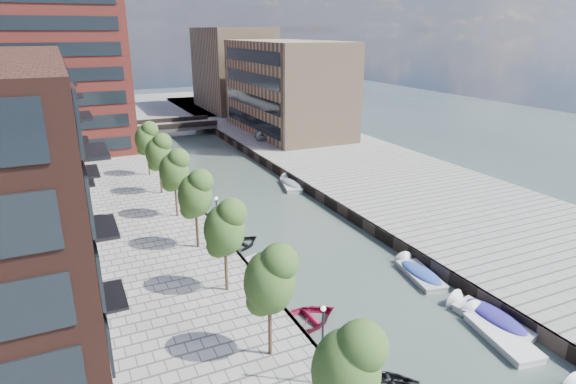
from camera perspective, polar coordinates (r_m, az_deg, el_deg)
water at (r=53.26m, az=-5.86°, el=0.45°), size 300.00×300.00×0.00m
quay_right at (r=59.99m, az=8.71°, el=2.92°), size 20.00×140.00×1.00m
quay_wall_left at (r=51.56m, az=-12.28°, el=0.08°), size 0.25×140.00×1.00m
quay_wall_right at (r=55.29m, az=0.10°, el=1.78°), size 0.25×140.00×1.00m
far_closure at (r=110.32m, az=-16.42°, el=9.55°), size 80.00×40.00×1.00m
apartment_block at (r=39.05m, az=-29.75°, el=3.52°), size 8.00×38.00×14.00m
tower at (r=72.93m, az=-26.66°, el=16.35°), size 18.00×18.00×30.00m
tan_block_near at (r=77.50m, az=-0.16°, el=12.32°), size 12.00×25.00×14.00m
tan_block_far at (r=101.50m, az=-6.53°, el=14.28°), size 12.00×20.00×16.00m
bridge at (r=82.97m, az=-13.32°, el=7.63°), size 13.00×6.00×1.30m
tree_0 at (r=18.16m, az=6.92°, el=-19.78°), size 2.50×2.50×5.95m
tree_1 at (r=23.36m, az=-2.24°, el=-10.14°), size 2.50×2.50×5.95m
tree_2 at (r=29.32m, az=-7.57°, el=-4.08°), size 2.50×2.50×5.95m
tree_3 at (r=35.66m, az=-11.00°, el=-0.09°), size 2.50×2.50×5.95m
tree_4 at (r=42.21m, az=-13.39°, el=2.69°), size 2.50×2.50×5.95m
tree_5 at (r=48.88m, az=-15.13°, el=4.70°), size 2.50×2.50×5.95m
tree_6 at (r=55.64m, az=-16.46°, el=6.23°), size 2.50×2.50×5.95m
lamp_0 at (r=22.51m, az=4.12°, el=-16.80°), size 0.24×0.24×4.12m
lamp_1 at (r=35.67m, az=-8.40°, el=-3.00°), size 0.24×0.24×4.12m
lamp_2 at (r=50.50m, az=-13.72°, el=3.15°), size 0.24×0.24×4.12m
sloop_2 at (r=29.45m, az=1.44°, el=-15.56°), size 5.55×4.27×1.06m
sloop_3 at (r=36.40m, az=-2.89°, el=-8.42°), size 4.81×3.66×0.93m
sloop_4 at (r=38.95m, az=-6.11°, el=-6.61°), size 5.39×4.64×0.94m
motorboat_0 at (r=35.82m, az=15.11°, el=-9.23°), size 2.45×5.00×1.60m
motorboat_2 at (r=31.12m, az=23.19°, el=-14.97°), size 2.60×5.41×1.73m
motorboat_3 at (r=32.18m, az=22.56°, el=-13.46°), size 2.86×5.48×1.74m
motorboat_4 at (r=53.74m, az=0.28°, el=0.94°), size 2.94×5.32×1.68m
car at (r=72.79m, az=-3.29°, el=6.82°), size 2.47×4.12×1.31m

